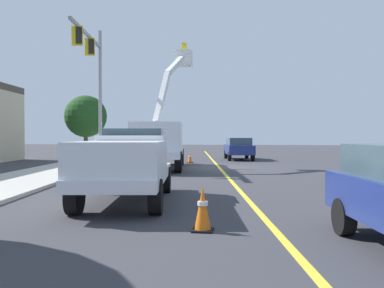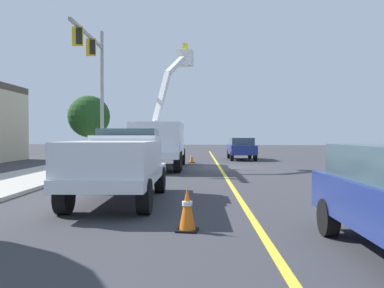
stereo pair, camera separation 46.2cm
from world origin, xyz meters
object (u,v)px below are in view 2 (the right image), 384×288
at_px(traffic_cone_mid_front, 192,158).
at_px(passing_minivan, 241,147).
at_px(traffic_signal_mast, 95,71).
at_px(traffic_cone_leading, 187,209).
at_px(utility_bucket_truck, 161,140).
at_px(service_pickup_truck, 119,162).

bearing_deg(traffic_cone_mid_front, passing_minivan, -34.37).
height_order(passing_minivan, traffic_signal_mast, traffic_signal_mast).
bearing_deg(passing_minivan, traffic_cone_leading, -179.11).
height_order(utility_bucket_truck, traffic_cone_mid_front, utility_bucket_truck).
relative_size(service_pickup_truck, traffic_cone_mid_front, 8.17).
distance_m(passing_minivan, traffic_cone_leading, 23.91).
distance_m(utility_bucket_truck, traffic_cone_mid_front, 4.85).
relative_size(passing_minivan, traffic_signal_mast, 0.59).
xyz_separation_m(utility_bucket_truck, traffic_cone_mid_front, (4.58, -0.94, -1.27)).
bearing_deg(traffic_cone_leading, traffic_signal_mast, 29.34).
distance_m(utility_bucket_truck, passing_minivan, 9.95).
height_order(utility_bucket_truck, traffic_signal_mast, traffic_signal_mast).
xyz_separation_m(utility_bucket_truck, traffic_cone_leading, (-14.82, -4.39, -1.19)).
height_order(utility_bucket_truck, service_pickup_truck, utility_bucket_truck).
height_order(traffic_cone_mid_front, traffic_signal_mast, traffic_signal_mast).
bearing_deg(traffic_signal_mast, traffic_cone_mid_front, -51.77).
xyz_separation_m(passing_minivan, traffic_cone_leading, (-23.91, -0.37, -0.55)).
bearing_deg(utility_bucket_truck, service_pickup_truck, -170.93).
bearing_deg(traffic_signal_mast, passing_minivan, -43.90).
height_order(service_pickup_truck, traffic_cone_mid_front, service_pickup_truck).
bearing_deg(utility_bucket_truck, traffic_cone_leading, -163.50).
relative_size(service_pickup_truck, passing_minivan, 1.16).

